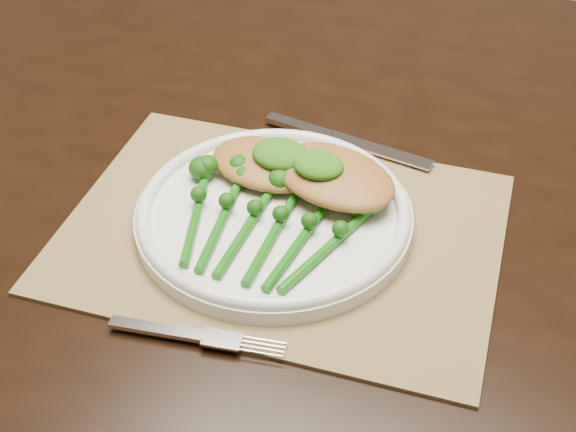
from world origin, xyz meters
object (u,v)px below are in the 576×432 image
at_px(dinner_plate, 274,213).
at_px(broccolini_bundle, 260,231).
at_px(placemat, 282,231).
at_px(chicken_fillet_left, 267,164).
at_px(dining_table, 298,361).

distance_m(dinner_plate, broccolini_bundle, 0.04).
relative_size(placemat, chicken_fillet_left, 3.44).
bearing_deg(dinner_plate, chicken_fillet_left, 121.06).
bearing_deg(dining_table, placemat, -79.58).
xyz_separation_m(dining_table, placemat, (0.04, -0.14, 0.37)).
height_order(placemat, chicken_fillet_left, chicken_fillet_left).
height_order(dining_table, dinner_plate, dinner_plate).
xyz_separation_m(placemat, broccolini_bundle, (-0.01, -0.03, 0.02)).
relative_size(dining_table, placemat, 4.17).
relative_size(dinner_plate, broccolini_bundle, 1.47).
xyz_separation_m(chicken_fillet_left, broccolini_bundle, (0.03, -0.09, -0.01)).
relative_size(dining_table, chicken_fillet_left, 14.34).
bearing_deg(placemat, dinner_plate, 144.37).
xyz_separation_m(dining_table, chicken_fillet_left, (0.00, -0.09, 0.40)).
height_order(dining_table, chicken_fillet_left, chicken_fillet_left).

